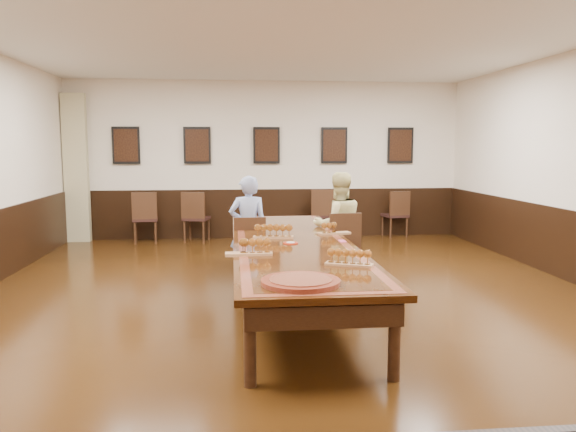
{
  "coord_description": "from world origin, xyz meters",
  "views": [
    {
      "loc": [
        -0.7,
        -6.56,
        1.89
      ],
      "look_at": [
        0.0,
        0.5,
        1.0
      ],
      "focal_mm": 35.0,
      "sensor_mm": 36.0,
      "label": 1
    }
  ],
  "objects": [
    {
      "name": "floor",
      "position": [
        0.0,
        0.0,
        -0.01
      ],
      "size": [
        8.0,
        10.0,
        0.02
      ],
      "primitive_type": "cube",
      "color": "black",
      "rests_on": "ground"
    },
    {
      "name": "ceiling",
      "position": [
        0.0,
        0.0,
        3.21
      ],
      "size": [
        8.0,
        10.0,
        0.02
      ],
      "primitive_type": "cube",
      "color": "white",
      "rests_on": "floor"
    },
    {
      "name": "wall_back",
      "position": [
        0.0,
        5.01,
        1.6
      ],
      "size": [
        8.0,
        0.02,
        3.2
      ],
      "primitive_type": "cube",
      "color": "beige",
      "rests_on": "floor"
    },
    {
      "name": "wall_front",
      "position": [
        0.0,
        -5.01,
        1.6
      ],
      "size": [
        8.0,
        0.02,
        3.2
      ],
      "primitive_type": "cube",
      "color": "beige",
      "rests_on": "floor"
    },
    {
      "name": "chair_man",
      "position": [
        -0.48,
        1.18,
        0.46
      ],
      "size": [
        0.46,
        0.49,
        0.93
      ],
      "primitive_type": null,
      "rotation": [
        0.0,
        0.0,
        3.19
      ],
      "color": "black",
      "rests_on": "floor"
    },
    {
      "name": "chair_woman",
      "position": [
        0.81,
        1.14,
        0.49
      ],
      "size": [
        0.52,
        0.55,
        0.97
      ],
      "primitive_type": null,
      "rotation": [
        0.0,
        0.0,
        3.27
      ],
      "color": "black",
      "rests_on": "floor"
    },
    {
      "name": "spare_chair_a",
      "position": [
        -2.41,
        4.54,
        0.5
      ],
      "size": [
        0.53,
        0.56,
        1.0
      ],
      "primitive_type": null,
      "rotation": [
        0.0,
        0.0,
        3.26
      ],
      "color": "black",
      "rests_on": "floor"
    },
    {
      "name": "spare_chair_b",
      "position": [
        -1.42,
        4.58,
        0.5
      ],
      "size": [
        0.57,
        0.6,
        1.0
      ],
      "primitive_type": null,
      "rotation": [
        0.0,
        0.0,
        2.92
      ],
      "color": "black",
      "rests_on": "floor"
    },
    {
      "name": "spare_chair_c",
      "position": [
        1.14,
        4.7,
        0.51
      ],
      "size": [
        0.54,
        0.58,
        1.02
      ],
      "primitive_type": null,
      "rotation": [
        0.0,
        0.0,
        3.01
      ],
      "color": "black",
      "rests_on": "floor"
    },
    {
      "name": "spare_chair_d",
      "position": [
        2.67,
        4.77,
        0.48
      ],
      "size": [
        0.54,
        0.57,
        0.97
      ],
      "primitive_type": null,
      "rotation": [
        0.0,
        0.0,
        3.34
      ],
      "color": "black",
      "rests_on": "floor"
    },
    {
      "name": "person_man",
      "position": [
        -0.49,
        1.28,
        0.74
      ],
      "size": [
        0.56,
        0.38,
        1.48
      ],
      "primitive_type": "imported",
      "rotation": [
        0.0,
        0.0,
        3.19
      ],
      "color": "#4863B6",
      "rests_on": "floor"
    },
    {
      "name": "person_woman",
      "position": [
        0.8,
        1.24,
        0.76
      ],
      "size": [
        0.83,
        0.68,
        1.52
      ],
      "primitive_type": "imported",
      "rotation": [
        0.0,
        0.0,
        3.27
      ],
      "color": "#EFE295",
      "rests_on": "floor"
    },
    {
      "name": "pink_phone",
      "position": [
        0.6,
        -0.04,
        0.76
      ],
      "size": [
        0.07,
        0.14,
        0.01
      ],
      "primitive_type": "cube",
      "rotation": [
        0.0,
        0.0,
        0.01
      ],
      "color": "#DE4A7E",
      "rests_on": "conference_table"
    },
    {
      "name": "curtain",
      "position": [
        -3.75,
        4.82,
        1.45
      ],
      "size": [
        0.45,
        0.18,
        2.9
      ],
      "primitive_type": "cube",
      "color": "tan",
      "rests_on": "floor"
    },
    {
      "name": "wainscoting",
      "position": [
        0.0,
        0.0,
        0.5
      ],
      "size": [
        8.0,
        10.0,
        1.0
      ],
      "color": "black",
      "rests_on": "floor"
    },
    {
      "name": "conference_table",
      "position": [
        0.0,
        0.0,
        0.61
      ],
      "size": [
        1.4,
        5.0,
        0.76
      ],
      "color": "black",
      "rests_on": "floor"
    },
    {
      "name": "posters",
      "position": [
        0.0,
        4.94,
        1.9
      ],
      "size": [
        6.14,
        0.04,
        0.74
      ],
      "color": "black",
      "rests_on": "wall_back"
    },
    {
      "name": "flight_a",
      "position": [
        -0.21,
        0.25,
        0.84
      ],
      "size": [
        0.51,
        0.21,
        0.19
      ],
      "color": "#9A6840",
      "rests_on": "conference_table"
    },
    {
      "name": "flight_b",
      "position": [
        0.57,
        0.52,
        0.82
      ],
      "size": [
        0.45,
        0.22,
        0.16
      ],
      "color": "#9A6840",
      "rests_on": "conference_table"
    },
    {
      "name": "flight_c",
      "position": [
        -0.52,
        -0.79,
        0.84
      ],
      "size": [
        0.49,
        0.15,
        0.18
      ],
      "color": "#9A6840",
      "rests_on": "conference_table"
    },
    {
      "name": "flight_d",
      "position": [
        0.39,
        -1.41,
        0.83
      ],
      "size": [
        0.47,
        0.3,
        0.17
      ],
      "color": "#9A6840",
      "rests_on": "conference_table"
    },
    {
      "name": "red_plate_grp",
      "position": [
        -0.03,
        -0.14,
        0.76
      ],
      "size": [
        0.18,
        0.18,
        0.02
      ],
      "color": "#AB1F0B",
      "rests_on": "conference_table"
    },
    {
      "name": "carved_platter",
      "position": [
        -0.15,
        -2.07,
        0.77
      ],
      "size": [
        0.81,
        0.81,
        0.05
      ],
      "color": "#5A1C12",
      "rests_on": "conference_table"
    }
  ]
}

